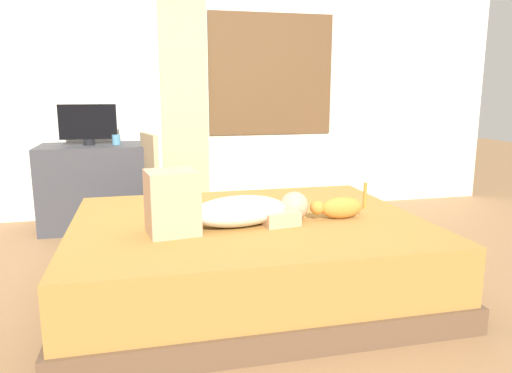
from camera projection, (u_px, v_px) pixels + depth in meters
ground_plane at (240, 301)px, 2.80m from camera, size 16.00×16.00×0.00m
back_wall_with_window at (195, 65)px, 4.62m from camera, size 6.40×0.14×2.90m
bed at (248, 255)px, 2.91m from camera, size 2.10×1.66×0.46m
person_lying at (223, 208)px, 2.64m from camera, size 0.94×0.38×0.34m
cat at (339, 208)px, 2.84m from camera, size 0.36×0.11×0.21m
desk at (95, 186)px, 4.24m from camera, size 0.90×0.56×0.74m
tv_monitor at (88, 124)px, 4.13m from camera, size 0.48×0.10×0.35m
cup at (116, 140)px, 4.18m from camera, size 0.07×0.07×0.09m
chair_by_desk at (162, 175)px, 4.02m from camera, size 0.47×0.47×0.86m
curtain_left at (184, 76)px, 4.50m from camera, size 0.44×0.06×2.68m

